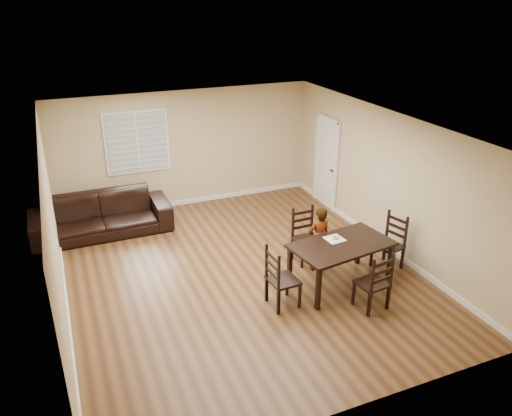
{
  "coord_description": "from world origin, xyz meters",
  "views": [
    {
      "loc": [
        -2.76,
        -7.32,
        4.73
      ],
      "look_at": [
        0.5,
        0.51,
        1.0
      ],
      "focal_mm": 35.0,
      "sensor_mm": 36.0,
      "label": 1
    }
  ],
  "objects_px": {
    "dining_table": "(341,248)",
    "sofa": "(101,215)",
    "child": "(319,239)",
    "chair_near": "(304,235)",
    "chair_right": "(393,242)",
    "donut": "(336,237)",
    "chair_left": "(276,281)",
    "chair_far": "(377,286)"
  },
  "relations": [
    {
      "from": "chair_left",
      "to": "sofa",
      "type": "height_order",
      "value": "chair_left"
    },
    {
      "from": "chair_near",
      "to": "chair_left",
      "type": "height_order",
      "value": "chair_left"
    },
    {
      "from": "chair_left",
      "to": "sofa",
      "type": "bearing_deg",
      "value": 27.27
    },
    {
      "from": "chair_far",
      "to": "sofa",
      "type": "distance_m",
      "value": 5.84
    },
    {
      "from": "chair_left",
      "to": "chair_right",
      "type": "xyz_separation_m",
      "value": [
        2.52,
        0.38,
        -0.01
      ]
    },
    {
      "from": "child",
      "to": "sofa",
      "type": "bearing_deg",
      "value": -42.26
    },
    {
      "from": "donut",
      "to": "sofa",
      "type": "distance_m",
      "value": 4.96
    },
    {
      "from": "sofa",
      "to": "chair_left",
      "type": "bearing_deg",
      "value": -59.67
    },
    {
      "from": "chair_near",
      "to": "sofa",
      "type": "height_order",
      "value": "chair_near"
    },
    {
      "from": "dining_table",
      "to": "sofa",
      "type": "distance_m",
      "value": 5.09
    },
    {
      "from": "chair_near",
      "to": "chair_right",
      "type": "xyz_separation_m",
      "value": [
        1.38,
        -0.87,
        -0.0
      ]
    },
    {
      "from": "chair_near",
      "to": "child",
      "type": "xyz_separation_m",
      "value": [
        0.05,
        -0.46,
        0.13
      ]
    },
    {
      "from": "dining_table",
      "to": "donut",
      "type": "height_order",
      "value": "donut"
    },
    {
      "from": "chair_far",
      "to": "child",
      "type": "height_order",
      "value": "child"
    },
    {
      "from": "dining_table",
      "to": "chair_right",
      "type": "height_order",
      "value": "chair_right"
    },
    {
      "from": "chair_near",
      "to": "donut",
      "type": "bearing_deg",
      "value": -83.25
    },
    {
      "from": "donut",
      "to": "sofa",
      "type": "xyz_separation_m",
      "value": [
        -3.54,
        3.45,
        -0.42
      ]
    },
    {
      "from": "chair_far",
      "to": "sofa",
      "type": "xyz_separation_m",
      "value": [
        -3.68,
        4.53,
        -0.05
      ]
    },
    {
      "from": "dining_table",
      "to": "chair_right",
      "type": "bearing_deg",
      "value": 1.08
    },
    {
      "from": "dining_table",
      "to": "child",
      "type": "relative_size",
      "value": 1.5
    },
    {
      "from": "dining_table",
      "to": "chair_far",
      "type": "distance_m",
      "value": 0.94
    },
    {
      "from": "dining_table",
      "to": "donut",
      "type": "relative_size",
      "value": 16.01
    },
    {
      "from": "donut",
      "to": "chair_near",
      "type": "bearing_deg",
      "value": 98.75
    },
    {
      "from": "child",
      "to": "sofa",
      "type": "xyz_separation_m",
      "value": [
        -3.46,
        3.03,
        -0.2
      ]
    },
    {
      "from": "chair_near",
      "to": "chair_left",
      "type": "relative_size",
      "value": 0.99
    },
    {
      "from": "chair_far",
      "to": "sofa",
      "type": "relative_size",
      "value": 0.36
    },
    {
      "from": "dining_table",
      "to": "chair_far",
      "type": "relative_size",
      "value": 1.79
    },
    {
      "from": "chair_near",
      "to": "chair_right",
      "type": "bearing_deg",
      "value": -34.41
    },
    {
      "from": "chair_near",
      "to": "dining_table",
      "type": "bearing_deg",
      "value": -84.46
    },
    {
      "from": "chair_left",
      "to": "donut",
      "type": "distance_m",
      "value": 1.38
    },
    {
      "from": "dining_table",
      "to": "chair_right",
      "type": "relative_size",
      "value": 1.76
    },
    {
      "from": "chair_far",
      "to": "donut",
      "type": "distance_m",
      "value": 1.15
    },
    {
      "from": "chair_near",
      "to": "sofa",
      "type": "relative_size",
      "value": 0.37
    },
    {
      "from": "child",
      "to": "sofa",
      "type": "relative_size",
      "value": 0.43
    },
    {
      "from": "chair_near",
      "to": "sofa",
      "type": "xyz_separation_m",
      "value": [
        -3.4,
        2.56,
        -0.06
      ]
    },
    {
      "from": "chair_left",
      "to": "donut",
      "type": "height_order",
      "value": "chair_left"
    },
    {
      "from": "chair_right",
      "to": "donut",
      "type": "bearing_deg",
      "value": -105.3
    },
    {
      "from": "child",
      "to": "donut",
      "type": "distance_m",
      "value": 0.48
    },
    {
      "from": "chair_near",
      "to": "child",
      "type": "height_order",
      "value": "child"
    },
    {
      "from": "donut",
      "to": "sofa",
      "type": "relative_size",
      "value": 0.04
    },
    {
      "from": "chair_far",
      "to": "sofa",
      "type": "bearing_deg",
      "value": -58.58
    },
    {
      "from": "sofa",
      "to": "donut",
      "type": "bearing_deg",
      "value": -44.5
    }
  ]
}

